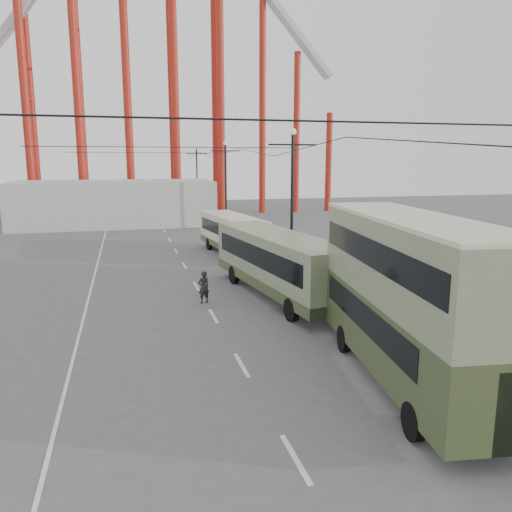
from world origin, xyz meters
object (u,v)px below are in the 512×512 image
object	(u,v)px
double_decker_bus	(409,292)
pedestrian	(204,287)
single_decker_green	(279,262)
single_decker_cream	(233,233)

from	to	relation	value
double_decker_bus	pedestrian	size ratio (longest dim) A/B	6.28
double_decker_bus	pedestrian	bearing A→B (deg)	121.80
double_decker_bus	single_decker_green	world-z (taller)	double_decker_bus
single_decker_cream	pedestrian	bearing A→B (deg)	-115.33
single_decker_green	single_decker_cream	bearing A→B (deg)	81.47
double_decker_bus	single_decker_cream	size ratio (longest dim) A/B	1.06
double_decker_bus	single_decker_cream	world-z (taller)	double_decker_bus
double_decker_bus	single_decker_cream	xyz separation A→B (m)	(-0.74, 24.08, -1.41)
single_decker_green	single_decker_cream	xyz separation A→B (m)	(0.15, 12.74, -0.22)
single_decker_cream	single_decker_green	bearing A→B (deg)	-97.67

